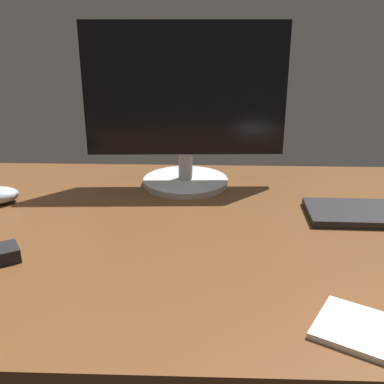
{
  "coord_description": "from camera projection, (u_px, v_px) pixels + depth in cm",
  "views": [
    {
      "loc": [
        -3.06,
        -86.2,
        42.89
      ],
      "look_at": [
        -6.3,
        4.57,
        8.0
      ],
      "focal_mm": 43.41,
      "sensor_mm": 36.0,
      "label": 1
    }
  ],
  "objects": [
    {
      "name": "desk",
      "position": [
        222.0,
        232.0,
        0.95
      ],
      "size": [
        140.0,
        84.0,
        2.0
      ],
      "primitive_type": "cube",
      "color": "brown",
      "rests_on": "ground"
    },
    {
      "name": "notepad",
      "position": [
        373.0,
        333.0,
        0.63
      ],
      "size": [
        18.12,
        16.47,
        0.91
      ],
      "primitive_type": "cube",
      "rotation": [
        0.0,
        0.0,
        -0.52
      ],
      "color": "white",
      "rests_on": "desk"
    },
    {
      "name": "monitor",
      "position": [
        185.0,
        109.0,
        1.12
      ],
      "size": [
        48.54,
        21.69,
        39.83
      ],
      "rotation": [
        0.0,
        0.0,
        0.05
      ],
      "color": "#BBBBBB",
      "rests_on": "desk"
    }
  ]
}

